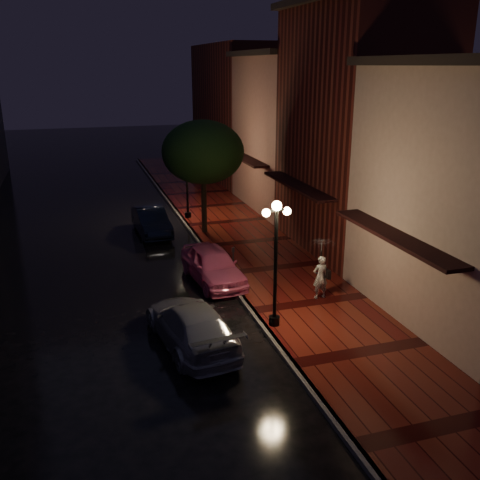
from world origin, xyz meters
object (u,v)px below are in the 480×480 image
object	(u,v)px
street_tree	(203,154)
parking_meter	(233,258)
woman_with_umbrella	(321,259)
streetlamp_near	(276,257)
silver_car	(192,325)
navy_car	(151,221)
streetlamp_far	(187,175)
pink_car	(213,265)

from	to	relation	value
street_tree	parking_meter	world-z (taller)	street_tree
woman_with_umbrella	parking_meter	xyz separation A→B (m)	(-2.44, 3.23, -0.82)
streetlamp_near	silver_car	xyz separation A→B (m)	(-2.90, -0.27, -1.90)
silver_car	woman_with_umbrella	world-z (taller)	woman_with_umbrella
streetlamp_near	navy_car	size ratio (longest dim) A/B	1.02
streetlamp_far	parking_meter	world-z (taller)	streetlamp_far
navy_car	parking_meter	world-z (taller)	navy_car
woman_with_umbrella	silver_car	bearing A→B (deg)	14.98
parking_meter	woman_with_umbrella	bearing A→B (deg)	-42.07
streetlamp_near	street_tree	xyz separation A→B (m)	(0.26, 10.99, 1.64)
street_tree	silver_car	world-z (taller)	street_tree
streetlamp_near	navy_car	bearing A→B (deg)	101.38
silver_car	woman_with_umbrella	distance (m)	5.71
pink_car	parking_meter	size ratio (longest dim) A/B	3.60
streetlamp_near	navy_car	world-z (taller)	streetlamp_near
parking_meter	pink_car	bearing A→B (deg)	-158.28
pink_car	woman_with_umbrella	distance (m)	4.64
streetlamp_far	pink_car	size ratio (longest dim) A/B	1.00
pink_car	streetlamp_far	bearing A→B (deg)	78.56
woman_with_umbrella	pink_car	bearing A→B (deg)	-46.16
navy_car	woman_with_umbrella	size ratio (longest dim) A/B	1.81
silver_car	streetlamp_far	bearing A→B (deg)	-108.79
streetlamp_near	navy_car	distance (m)	12.30
streetlamp_near	woman_with_umbrella	size ratio (longest dim) A/B	1.85
streetlamp_near	parking_meter	size ratio (longest dim) A/B	3.60
street_tree	parking_meter	bearing A→B (deg)	-92.60
woman_with_umbrella	parking_meter	size ratio (longest dim) A/B	1.95
woman_with_umbrella	parking_meter	world-z (taller)	woman_with_umbrella
silver_car	navy_car	bearing A→B (deg)	-99.67
pink_car	navy_car	world-z (taller)	pink_car
navy_car	pink_car	bearing A→B (deg)	-81.90
streetlamp_far	street_tree	distance (m)	3.44
navy_car	parking_meter	xyz separation A→B (m)	(2.37, -7.13, 0.18)
navy_car	woman_with_umbrella	bearing A→B (deg)	-68.17
street_tree	navy_car	world-z (taller)	street_tree
silver_car	streetlamp_near	bearing A→B (deg)	178.03
streetlamp_far	navy_car	bearing A→B (deg)	-138.92
streetlamp_near	pink_car	size ratio (longest dim) A/B	1.00
navy_car	woman_with_umbrella	distance (m)	11.46
navy_car	street_tree	bearing A→B (deg)	-22.21
streetlamp_near	silver_car	bearing A→B (deg)	-174.67
streetlamp_far	navy_car	distance (m)	3.70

